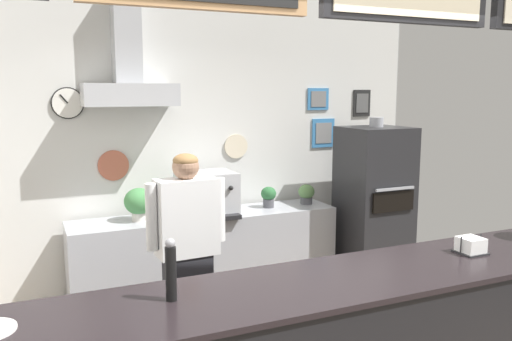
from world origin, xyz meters
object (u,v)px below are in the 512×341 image
Objects in this scene: potted_oregano at (139,202)px; espresso_machine at (207,194)px; shop_worker at (188,257)px; potted_sage at (269,196)px; pepper_grinder at (171,270)px; potted_basil at (171,199)px; pizza_oven at (373,208)px; potted_thyme at (306,193)px; napkin_holder at (471,246)px.

espresso_machine is at bearing -2.45° from potted_oregano.
potted_sage is (1.18, 1.13, 0.14)m from shop_worker.
pepper_grinder reaches higher than potted_oregano.
shop_worker is at bearing 70.50° from pepper_grinder.
shop_worker is 1.64m from potted_sage.
potted_basil is 1.00× the size of pepper_grinder.
espresso_machine is 1.75× the size of pepper_grinder.
potted_thyme is (-0.64, 0.28, 0.16)m from pizza_oven.
pepper_grinder is at bearing -142.33° from pizza_oven.
napkin_holder is 1.84m from pepper_grinder.
pepper_grinder is at bearing -130.96° from potted_thyme.
shop_worker is 3.10× the size of espresso_machine.
potted_thyme is 3.14m from pepper_grinder.
potted_oregano is (-2.37, 0.28, 0.21)m from pizza_oven.
potted_thyme is at bearing -148.70° from shop_worker.
napkin_holder is (-0.21, -2.39, 0.13)m from potted_thyme.
potted_oregano reaches higher than potted_thyme.
pizza_oven is 3.42× the size of espresso_machine.
pizza_oven reaches higher than shop_worker.
potted_oregano is (-0.31, -0.04, 0.00)m from potted_basil.
espresso_machine is at bearing 171.87° from pizza_oven.
potted_basil is 1.42m from potted_thyme.
potted_basil is at bearing 171.40° from pizza_oven.
pizza_oven is 3.42m from pepper_grinder.
potted_basil is at bearing -102.73° from shop_worker.
espresso_machine is 2.49× the size of potted_sage.
napkin_holder is (0.88, -2.35, 0.04)m from espresso_machine.
napkin_holder is at bearing -84.97° from potted_sage.
pizza_oven is 2.40m from shop_worker.
potted_sage is 0.71× the size of pepper_grinder.
potted_sage is (0.99, -0.01, -0.05)m from potted_basil.
shop_worker reaches higher than potted_thyme.
napkin_holder is (1.39, -1.28, 0.27)m from shop_worker.
potted_oregano is 2.38m from pepper_grinder.
pepper_grinder reaches higher than espresso_machine.
pizza_oven is 8.72× the size of potted_thyme.
shop_worker is at bearing 137.51° from napkin_holder.
espresso_machine reaches higher than potted_sage.
pizza_oven is 2.10m from potted_basil.
potted_sage reaches higher than potted_thyme.
shop_worker reaches higher than napkin_holder.
potted_oregano reaches higher than potted_sage.
pepper_grinder is at bearing -124.33° from potted_sage.
potted_thyme is at bearing -1.16° from potted_basil.
napkin_holder reaches higher than potted_oregano.
napkin_holder is (0.21, -2.41, 0.12)m from potted_sage.
potted_sage is 2.89m from pepper_grinder.
pepper_grinder is (-0.44, -1.25, 0.37)m from shop_worker.
pizza_oven reaches higher than potted_sage.
potted_sage is at bearing 164.34° from pizza_oven.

